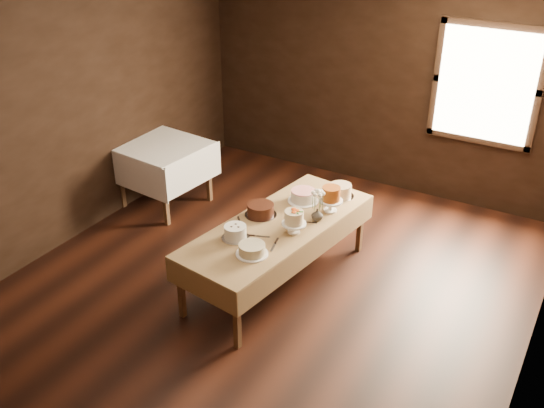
{
  "coord_description": "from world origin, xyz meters",
  "views": [
    {
      "loc": [
        2.65,
        -4.34,
        3.79
      ],
      "look_at": [
        0.0,
        0.2,
        0.95
      ],
      "focal_mm": 40.57,
      "sensor_mm": 36.0,
      "label": 1
    }
  ],
  "objects_px": {
    "cake_server_d": "(309,222)",
    "cake_swirl": "(235,233)",
    "cake_speckled": "(340,191)",
    "cake_cream": "(252,250)",
    "cake_chocolate": "(261,210)",
    "side_table": "(163,152)",
    "cake_caramel": "(331,201)",
    "cake_server_a": "(262,236)",
    "cake_server_c": "(293,210)",
    "cake_server_e": "(241,225)",
    "flower_vase": "(317,215)",
    "cake_lattice": "(303,197)",
    "cake_flowers": "(294,223)",
    "cake_server_b": "(273,247)",
    "display_table": "(278,228)"
  },
  "relations": [
    {
      "from": "cake_server_d",
      "to": "flower_vase",
      "type": "xyz_separation_m",
      "value": [
        0.04,
        0.09,
        0.06
      ]
    },
    {
      "from": "display_table",
      "to": "cake_speckled",
      "type": "relative_size",
      "value": 7.03
    },
    {
      "from": "cake_server_c",
      "to": "flower_vase",
      "type": "relative_size",
      "value": 1.91
    },
    {
      "from": "display_table",
      "to": "cake_cream",
      "type": "xyz_separation_m",
      "value": [
        0.07,
        -0.61,
        0.1
      ]
    },
    {
      "from": "display_table",
      "to": "cake_cream",
      "type": "distance_m",
      "value": 0.62
    },
    {
      "from": "cake_cream",
      "to": "cake_server_c",
      "type": "xyz_separation_m",
      "value": [
        -0.07,
        0.92,
        -0.05
      ]
    },
    {
      "from": "cake_speckled",
      "to": "cake_chocolate",
      "type": "bearing_deg",
      "value": -123.75
    },
    {
      "from": "cake_lattice",
      "to": "cake_caramel",
      "type": "height_order",
      "value": "cake_caramel"
    },
    {
      "from": "cake_server_b",
      "to": "cake_server_c",
      "type": "bearing_deg",
      "value": 179.96
    },
    {
      "from": "cake_chocolate",
      "to": "cake_flowers",
      "type": "xyz_separation_m",
      "value": [
        0.45,
        -0.13,
        0.05
      ]
    },
    {
      "from": "cake_speckled",
      "to": "cake_server_b",
      "type": "height_order",
      "value": "cake_speckled"
    },
    {
      "from": "cake_server_d",
      "to": "cake_swirl",
      "type": "bearing_deg",
      "value": -148.49
    },
    {
      "from": "cake_caramel",
      "to": "cake_server_a",
      "type": "bearing_deg",
      "value": -113.51
    },
    {
      "from": "cake_server_b",
      "to": "flower_vase",
      "type": "distance_m",
      "value": 0.69
    },
    {
      "from": "display_table",
      "to": "cake_chocolate",
      "type": "distance_m",
      "value": 0.27
    },
    {
      "from": "cake_lattice",
      "to": "flower_vase",
      "type": "xyz_separation_m",
      "value": [
        0.31,
        -0.28,
        0.0
      ]
    },
    {
      "from": "cake_server_a",
      "to": "cake_server_c",
      "type": "xyz_separation_m",
      "value": [
        0.01,
        0.61,
        0.0
      ]
    },
    {
      "from": "cake_server_b",
      "to": "cake_server_d",
      "type": "xyz_separation_m",
      "value": [
        0.08,
        0.59,
        0.0
      ]
    },
    {
      "from": "side_table",
      "to": "cake_caramel",
      "type": "height_order",
      "value": "cake_caramel"
    },
    {
      "from": "cake_cream",
      "to": "cake_server_d",
      "type": "bearing_deg",
      "value": 76.28
    },
    {
      "from": "cake_speckled",
      "to": "cake_server_d",
      "type": "height_order",
      "value": "cake_speckled"
    },
    {
      "from": "cake_speckled",
      "to": "cake_swirl",
      "type": "xyz_separation_m",
      "value": [
        -0.5,
        -1.3,
        -0.0
      ]
    },
    {
      "from": "cake_server_b",
      "to": "cake_server_c",
      "type": "xyz_separation_m",
      "value": [
        -0.18,
        0.72,
        0.0
      ]
    },
    {
      "from": "cake_speckled",
      "to": "cake_cream",
      "type": "height_order",
      "value": "cake_speckled"
    },
    {
      "from": "cake_server_d",
      "to": "display_table",
      "type": "bearing_deg",
      "value": -167.59
    },
    {
      "from": "cake_server_c",
      "to": "cake_server_e",
      "type": "xyz_separation_m",
      "value": [
        -0.31,
        -0.53,
        0.0
      ]
    },
    {
      "from": "display_table",
      "to": "cake_caramel",
      "type": "height_order",
      "value": "cake_caramel"
    },
    {
      "from": "cake_flowers",
      "to": "cake_server_e",
      "type": "xyz_separation_m",
      "value": [
        -0.53,
        -0.14,
        -0.1
      ]
    },
    {
      "from": "cake_chocolate",
      "to": "cake_swirl",
      "type": "height_order",
      "value": "cake_swirl"
    },
    {
      "from": "side_table",
      "to": "cake_server_e",
      "type": "xyz_separation_m",
      "value": [
        1.79,
        -0.98,
        -0.02
      ]
    },
    {
      "from": "cake_swirl",
      "to": "cake_chocolate",
      "type": "bearing_deg",
      "value": 92.85
    },
    {
      "from": "cake_swirl",
      "to": "cake_lattice",
      "type": "bearing_deg",
      "value": 78.23
    },
    {
      "from": "side_table",
      "to": "cake_server_c",
      "type": "distance_m",
      "value": 2.15
    },
    {
      "from": "side_table",
      "to": "cake_server_c",
      "type": "bearing_deg",
      "value": -12.31
    },
    {
      "from": "cake_server_c",
      "to": "cake_server_e",
      "type": "height_order",
      "value": "same"
    },
    {
      "from": "side_table",
      "to": "flower_vase",
      "type": "relative_size",
      "value": 8.39
    },
    {
      "from": "cake_cream",
      "to": "cake_server_e",
      "type": "distance_m",
      "value": 0.55
    },
    {
      "from": "cake_cream",
      "to": "cake_server_b",
      "type": "xyz_separation_m",
      "value": [
        0.11,
        0.2,
        -0.05
      ]
    },
    {
      "from": "cake_speckled",
      "to": "cake_caramel",
      "type": "height_order",
      "value": "cake_caramel"
    },
    {
      "from": "cake_chocolate",
      "to": "cake_swirl",
      "type": "distance_m",
      "value": 0.51
    },
    {
      "from": "display_table",
      "to": "cake_server_c",
      "type": "relative_size",
      "value": 9.77
    },
    {
      "from": "cake_chocolate",
      "to": "cake_lattice",
      "type": "bearing_deg",
      "value": 64.53
    },
    {
      "from": "cake_server_a",
      "to": "cake_server_b",
      "type": "xyz_separation_m",
      "value": [
        0.19,
        -0.11,
        0.0
      ]
    },
    {
      "from": "cake_speckled",
      "to": "cake_server_e",
      "type": "distance_m",
      "value": 1.22
    },
    {
      "from": "cake_flowers",
      "to": "cake_server_d",
      "type": "bearing_deg",
      "value": 79.4
    },
    {
      "from": "cake_lattice",
      "to": "flower_vase",
      "type": "bearing_deg",
      "value": -42.74
    },
    {
      "from": "cake_caramel",
      "to": "cake_server_b",
      "type": "height_order",
      "value": "cake_caramel"
    },
    {
      "from": "cake_swirl",
      "to": "cake_server_c",
      "type": "distance_m",
      "value": 0.8
    },
    {
      "from": "cake_lattice",
      "to": "cake_cream",
      "type": "xyz_separation_m",
      "value": [
        0.07,
        -1.16,
        -0.01
      ]
    },
    {
      "from": "side_table",
      "to": "cake_lattice",
      "type": "relative_size",
      "value": 2.83
    }
  ]
}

